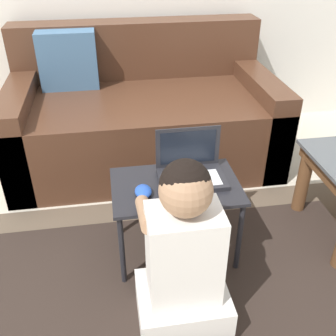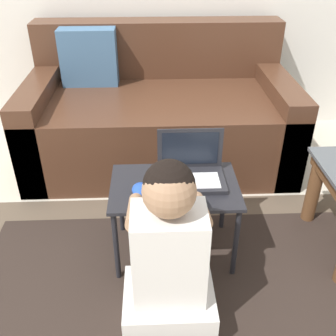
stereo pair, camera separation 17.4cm
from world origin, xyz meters
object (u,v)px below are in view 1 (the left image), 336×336
at_px(computer_mouse, 143,191).
at_px(person_seated, 183,261).
at_px(couch, 142,115).
at_px(laptop_desk, 176,194).
at_px(laptop, 191,171).

relative_size(computer_mouse, person_seated, 0.13).
distance_m(couch, laptop_desk, 0.98).
height_order(laptop_desk, person_seated, person_seated).
xyz_separation_m(laptop_desk, laptop, (0.08, 0.04, 0.09)).
xyz_separation_m(couch, computer_mouse, (-0.10, -1.03, 0.12)).
relative_size(couch, laptop, 5.60).
bearing_deg(person_seated, couch, 90.33).
bearing_deg(computer_mouse, laptop, 23.23).
bearing_deg(couch, person_seated, -89.67).
xyz_separation_m(couch, person_seated, (0.01, -1.38, 0.04)).
bearing_deg(laptop_desk, couch, 92.96).
bearing_deg(computer_mouse, couch, 84.47).
xyz_separation_m(laptop, computer_mouse, (-0.23, -0.10, -0.02)).
relative_size(laptop, computer_mouse, 3.11).
height_order(couch, person_seated, couch).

